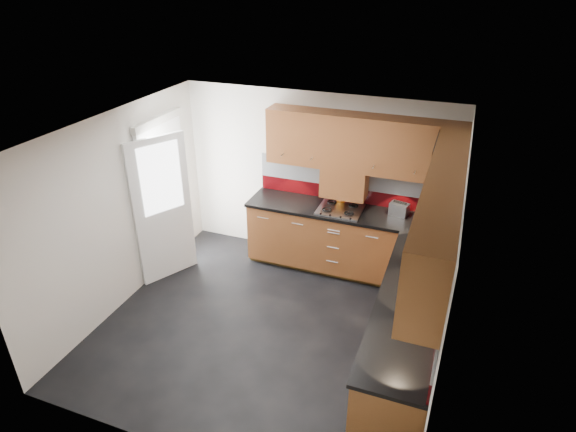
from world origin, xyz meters
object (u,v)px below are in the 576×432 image
at_px(toaster, 399,209).
at_px(food_processor, 427,229).
at_px(utensil_pot, 341,196).
at_px(gas_hob, 340,209).

xyz_separation_m(toaster, food_processor, (0.40, -0.53, 0.06)).
relative_size(utensil_pot, toaster, 1.68).
relative_size(utensil_pot, food_processor, 1.41).
bearing_deg(food_processor, utensil_pot, 152.42).
xyz_separation_m(utensil_pot, food_processor, (1.20, -0.62, 0.05)).
distance_m(toaster, food_processor, 0.67).
distance_m(utensil_pot, food_processor, 1.35).
relative_size(gas_hob, utensil_pot, 1.30).
bearing_deg(toaster, gas_hob, -169.06).
bearing_deg(utensil_pot, toaster, -6.52).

